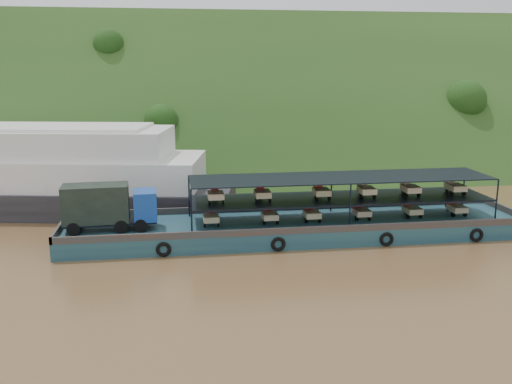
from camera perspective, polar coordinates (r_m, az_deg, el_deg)
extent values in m
plane|color=brown|center=(42.81, 3.25, -4.97)|extent=(160.00, 160.00, 0.00)
cube|color=#1B3814|center=(77.48, -2.11, 3.05)|extent=(140.00, 39.60, 39.60)
cube|color=#16364D|center=(44.07, 3.95, -3.65)|extent=(35.00, 7.00, 1.20)
cube|color=#592D19|center=(47.05, 3.09, -1.50)|extent=(35.00, 0.20, 0.50)
cube|color=#592D19|center=(40.65, 4.99, -3.83)|extent=(35.00, 0.20, 0.50)
cube|color=#592D19|center=(50.43, 23.68, -1.61)|extent=(0.20, 7.00, 0.50)
cube|color=#592D19|center=(43.65, -18.99, -3.33)|extent=(0.20, 7.00, 0.50)
torus|color=black|center=(39.74, -9.23, -5.70)|extent=(1.06, 0.26, 1.06)
torus|color=black|center=(40.37, 2.24, -5.24)|extent=(1.06, 0.26, 1.06)
torus|color=black|center=(42.53, 12.93, -4.63)|extent=(1.06, 0.26, 1.06)
torus|color=black|center=(45.50, 21.20, -4.04)|extent=(1.06, 0.26, 1.06)
cylinder|color=black|center=(41.96, -17.79, -3.55)|extent=(0.98, 0.39, 0.96)
cylinder|color=black|center=(43.89, -17.51, -2.82)|extent=(0.98, 0.39, 0.96)
cylinder|color=black|center=(41.69, -13.32, -3.38)|extent=(0.98, 0.39, 0.96)
cylinder|color=black|center=(43.64, -13.24, -2.65)|extent=(0.98, 0.39, 0.96)
cylinder|color=black|center=(41.66, -11.47, -3.30)|extent=(0.98, 0.39, 0.96)
cylinder|color=black|center=(43.60, -11.48, -2.58)|extent=(0.98, 0.39, 0.96)
cube|color=black|center=(42.66, -14.32, -2.86)|extent=(6.64, 2.45, 0.19)
cube|color=#16419A|center=(42.31, -11.03, -1.28)|extent=(1.75, 2.39, 2.11)
cube|color=black|center=(42.23, -9.94, -0.73)|extent=(0.16, 1.92, 0.87)
cube|color=black|center=(42.39, -15.72, -1.10)|extent=(4.73, 2.54, 2.69)
cube|color=black|center=(44.36, 8.42, -0.63)|extent=(23.00, 5.00, 0.12)
cube|color=black|center=(44.01, 8.49, 1.45)|extent=(23.00, 5.00, 0.08)
cylinder|color=black|center=(40.11, -6.47, -2.01)|extent=(0.12, 0.12, 3.30)
cylinder|color=black|center=(44.96, -6.71, -0.41)|extent=(0.12, 0.12, 3.30)
cylinder|color=black|center=(42.04, 9.39, -1.42)|extent=(0.12, 0.12, 3.30)
cylinder|color=black|center=(46.69, 7.54, 0.06)|extent=(0.12, 0.12, 3.30)
cylinder|color=black|center=(46.81, 22.93, -0.82)|extent=(0.12, 0.12, 3.30)
cylinder|color=black|center=(51.03, 20.06, 0.47)|extent=(0.12, 0.12, 3.30)
cylinder|color=black|center=(43.96, -4.64, -2.53)|extent=(0.12, 0.52, 0.52)
cylinder|color=black|center=(42.20, -5.16, -3.20)|extent=(0.14, 0.52, 0.52)
cylinder|color=black|center=(42.26, -3.80, -3.15)|extent=(0.14, 0.52, 0.52)
cube|color=beige|center=(42.47, -4.52, -2.60)|extent=(1.15, 1.50, 0.44)
cube|color=#AC0B1C|center=(43.54, -4.63, -1.98)|extent=(0.55, 0.80, 0.80)
cube|color=#AC0B1C|center=(43.22, -4.62, -1.40)|extent=(0.50, 0.10, 0.10)
cylinder|color=black|center=(44.45, 1.08, -2.32)|extent=(0.12, 0.52, 0.52)
cylinder|color=black|center=(42.66, 0.81, -2.97)|extent=(0.14, 0.52, 0.52)
cylinder|color=black|center=(42.82, 2.13, -2.91)|extent=(0.14, 0.52, 0.52)
cube|color=beige|center=(42.98, 1.40, -2.38)|extent=(1.15, 1.50, 0.44)
cube|color=red|center=(44.03, 1.14, -1.77)|extent=(0.55, 0.80, 0.80)
cube|color=red|center=(43.72, 1.19, -1.20)|extent=(0.50, 0.10, 0.10)
cylinder|color=black|center=(45.08, 5.16, -2.16)|extent=(0.12, 0.52, 0.52)
cylinder|color=black|center=(43.28, 5.07, -2.79)|extent=(0.14, 0.52, 0.52)
cylinder|color=black|center=(43.52, 6.36, -2.73)|extent=(0.14, 0.52, 0.52)
cube|color=beige|center=(43.64, 5.62, -2.21)|extent=(1.15, 1.50, 0.44)
cube|color=red|center=(44.67, 5.27, -1.61)|extent=(0.55, 0.80, 0.80)
cube|color=red|center=(44.36, 5.34, -1.05)|extent=(0.50, 0.10, 0.10)
cylinder|color=black|center=(46.15, 9.93, -1.95)|extent=(0.12, 0.52, 0.52)
cylinder|color=black|center=(44.34, 10.04, -2.56)|extent=(0.14, 0.52, 0.52)
cylinder|color=black|center=(44.67, 11.26, -2.50)|extent=(0.14, 0.52, 0.52)
cube|color=#CCB690|center=(44.74, 10.52, -1.99)|extent=(1.15, 1.50, 0.44)
cube|color=red|center=(45.75, 10.07, -1.41)|extent=(0.55, 0.80, 0.80)
cube|color=red|center=(45.44, 10.18, -0.86)|extent=(0.50, 0.10, 0.10)
cylinder|color=black|center=(47.60, 14.68, -1.73)|extent=(0.12, 0.52, 0.52)
cylinder|color=black|center=(45.81, 14.98, -2.31)|extent=(0.14, 0.52, 0.52)
cylinder|color=black|center=(46.21, 16.12, -2.25)|extent=(0.14, 0.52, 0.52)
cube|color=#C7BD8C|center=(46.23, 15.40, -1.76)|extent=(1.15, 1.50, 0.44)
cube|color=red|center=(47.21, 14.86, -1.21)|extent=(0.55, 0.80, 0.80)
cube|color=red|center=(46.91, 14.99, -0.67)|extent=(0.50, 0.10, 0.10)
cylinder|color=black|center=(49.16, 18.68, -1.54)|extent=(0.12, 0.52, 0.52)
cylinder|color=black|center=(47.39, 19.11, -2.09)|extent=(0.14, 0.52, 0.52)
cylinder|color=black|center=(47.85, 20.18, -2.03)|extent=(0.14, 0.52, 0.52)
cube|color=#CABB8F|center=(47.83, 19.48, -1.56)|extent=(1.15, 1.50, 0.44)
cube|color=#AD0B10|center=(48.78, 18.88, -1.03)|extent=(0.55, 0.80, 0.80)
cube|color=#AD0B10|center=(48.50, 19.03, -0.51)|extent=(0.50, 0.10, 0.10)
cylinder|color=black|center=(43.56, -4.19, -0.33)|extent=(0.12, 0.52, 0.52)
cylinder|color=black|center=(41.78, -4.69, -0.91)|extent=(0.14, 0.52, 0.52)
cylinder|color=black|center=(41.86, -3.33, -0.86)|extent=(0.14, 0.52, 0.52)
cube|color=beige|center=(42.08, -4.05, -0.32)|extent=(1.15, 1.50, 0.44)
cube|color=#B21C0B|center=(43.16, -4.18, 0.25)|extent=(0.55, 0.80, 0.80)
cube|color=#B21C0B|center=(42.86, -4.17, 0.84)|extent=(0.50, 0.10, 0.10)
cylinder|color=black|center=(43.95, 0.35, -0.19)|extent=(0.12, 0.52, 0.52)
cylinder|color=black|center=(42.14, 0.05, -0.75)|extent=(0.14, 0.52, 0.52)
cylinder|color=black|center=(42.29, 1.39, -0.70)|extent=(0.14, 0.52, 0.52)
cube|color=#BFB587|center=(42.47, 0.65, -0.17)|extent=(1.15, 1.50, 0.44)
cube|color=#B50C1A|center=(43.54, 0.42, 0.39)|extent=(0.55, 0.80, 0.80)
cube|color=#B50C1A|center=(43.25, 0.46, 0.99)|extent=(0.50, 0.10, 0.10)
cylinder|color=black|center=(44.84, 6.09, 0.00)|extent=(0.12, 0.52, 0.52)
cylinder|color=black|center=(43.02, 6.04, -0.54)|extent=(0.14, 0.52, 0.52)
cylinder|color=black|center=(43.28, 7.32, -0.49)|extent=(0.14, 0.52, 0.52)
cube|color=#BAB683|center=(43.40, 6.57, 0.03)|extent=(1.15, 1.50, 0.44)
cube|color=red|center=(44.45, 6.20, 0.57)|extent=(0.55, 0.80, 0.80)
cube|color=red|center=(44.16, 6.28, 1.15)|extent=(0.50, 0.10, 0.10)
cylinder|color=black|center=(45.85, 10.41, 0.15)|extent=(0.12, 0.52, 0.52)
cylinder|color=black|center=(44.03, 10.54, -0.38)|extent=(0.14, 0.52, 0.52)
cylinder|color=black|center=(44.36, 11.76, -0.33)|extent=(0.14, 0.52, 0.52)
cube|color=beige|center=(44.44, 11.02, 0.17)|extent=(1.15, 1.50, 0.44)
cube|color=#BDB286|center=(45.47, 10.55, 0.71)|extent=(0.55, 0.80, 0.80)
cube|color=#BDB286|center=(45.18, 10.66, 1.27)|extent=(0.50, 0.10, 0.10)
cylinder|color=black|center=(47.11, 14.51, 0.28)|extent=(0.12, 0.52, 0.52)
cylinder|color=black|center=(45.30, 14.80, -0.22)|extent=(0.14, 0.52, 0.52)
cylinder|color=black|center=(45.70, 15.95, -0.18)|extent=(0.14, 0.52, 0.52)
cube|color=beige|center=(45.74, 15.23, 0.31)|extent=(1.15, 1.50, 0.44)
cube|color=#C4B58A|center=(46.73, 14.69, 0.83)|extent=(0.55, 0.80, 0.80)
cube|color=#C4B58A|center=(46.46, 14.82, 1.38)|extent=(0.50, 0.10, 0.10)
cylinder|color=black|center=(48.67, 18.57, 0.42)|extent=(0.12, 0.52, 0.52)
cylinder|color=black|center=(46.89, 19.00, -0.07)|extent=(0.14, 0.52, 0.52)
cylinder|color=black|center=(47.35, 20.08, -0.03)|extent=(0.14, 0.52, 0.52)
cube|color=beige|center=(47.35, 19.38, 0.45)|extent=(1.15, 1.50, 0.44)
cube|color=beige|center=(48.31, 18.77, 0.94)|extent=(0.55, 0.80, 0.80)
cube|color=beige|center=(48.04, 18.92, 1.48)|extent=(0.50, 0.10, 0.10)
cube|color=black|center=(56.03, -22.06, -0.45)|extent=(38.85, 16.36, 2.26)
cube|color=silver|center=(55.56, -22.26, 2.02)|extent=(33.11, 14.37, 2.64)
cube|color=silver|center=(55.19, -22.49, 4.61)|extent=(27.37, 12.38, 2.45)
cube|color=silver|center=(55.04, -22.61, 6.02)|extent=(23.49, 10.74, 0.28)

